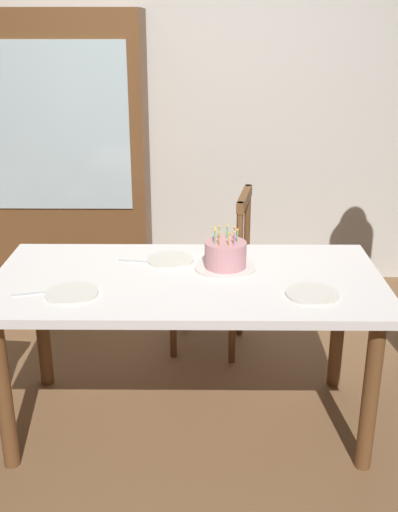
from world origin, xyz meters
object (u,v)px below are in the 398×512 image
at_px(plate_far_side, 170,260).
at_px(china_cabinet, 65,160).
at_px(plate_near_guest, 312,294).
at_px(chair_spindle_back, 213,275).
at_px(dining_table, 188,296).
at_px(plate_near_celebrant, 72,293).
at_px(birthday_cake, 225,257).

distance_m(plate_far_side, china_cabinet, 1.58).
relative_size(plate_near_guest, chair_spindle_back, 0.23).
relative_size(plate_near_guest, china_cabinet, 0.12).
distance_m(dining_table, chair_spindle_back, 0.78).
height_order(plate_near_celebrant, chair_spindle_back, chair_spindle_back).
bearing_deg(china_cabinet, dining_table, -61.04).
xyz_separation_m(dining_table, plate_near_guest, (0.52, -0.19, 0.10)).
bearing_deg(plate_near_guest, dining_table, 159.76).
relative_size(dining_table, plate_far_side, 7.89).
relative_size(birthday_cake, china_cabinet, 0.15).
height_order(plate_far_side, china_cabinet, china_cabinet).
bearing_deg(china_cabinet, plate_near_celebrant, -77.61).
distance_m(plate_near_celebrant, china_cabinet, 1.80).
bearing_deg(dining_table, china_cabinet, 118.96).
bearing_deg(dining_table, plate_near_guest, -20.24).
xyz_separation_m(dining_table, chair_spindle_back, (0.13, 0.74, -0.21)).
distance_m(dining_table, plate_near_guest, 0.56).
bearing_deg(plate_far_side, birthday_cake, -19.89).
distance_m(plate_near_celebrant, chair_spindle_back, 1.15).
height_order(plate_near_celebrant, plate_near_guest, same).
xyz_separation_m(birthday_cake, chair_spindle_back, (-0.04, 0.64, -0.36)).
distance_m(birthday_cake, plate_far_side, 0.28).
relative_size(birthday_cake, plate_near_celebrant, 1.27).
height_order(plate_near_celebrant, china_cabinet, china_cabinet).
relative_size(plate_near_celebrant, plate_far_side, 1.00).
distance_m(plate_near_celebrant, plate_near_guest, 1.00).
bearing_deg(dining_table, chair_spindle_back, 80.38).
bearing_deg(birthday_cake, china_cabinet, 125.28).
relative_size(plate_far_side, plate_near_guest, 1.00).
distance_m(plate_far_side, chair_spindle_back, 0.66).
height_order(dining_table, birthday_cake, birthday_cake).
distance_m(plate_near_guest, chair_spindle_back, 1.06).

